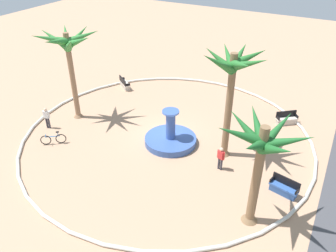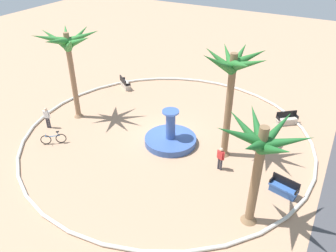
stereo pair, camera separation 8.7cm
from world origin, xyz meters
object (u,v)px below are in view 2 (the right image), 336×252
(palm_tree_near_fountain, at_px, (260,149))
(bicycle_red_frame, at_px, (54,139))
(bench_north, at_px, (283,189))
(palm_tree_mid_plaza, at_px, (232,75))
(person_cyclist_photo, at_px, (221,158))
(palm_tree_by_curb, at_px, (68,48))
(bench_east, at_px, (287,120))
(person_cyclist_helmet, at_px, (47,117))
(fountain, at_px, (171,139))
(bench_west, at_px, (125,84))

(palm_tree_near_fountain, distance_m, bicycle_red_frame, 14.39)
(bicycle_red_frame, bearing_deg, bench_north, 99.58)
(palm_tree_mid_plaza, height_order, person_cyclist_photo, palm_tree_mid_plaza)
(palm_tree_by_curb, relative_size, bicycle_red_frame, 5.00)
(palm_tree_near_fountain, bearing_deg, palm_tree_by_curb, -105.12)
(palm_tree_near_fountain, xyz_separation_m, person_cyclist_photo, (-3.19, -2.81, -3.56))
(bench_east, relative_size, bicycle_red_frame, 1.13)
(palm_tree_by_curb, distance_m, palm_tree_mid_plaza, 11.72)
(palm_tree_by_curb, bearing_deg, palm_tree_near_fountain, 74.88)
(person_cyclist_helmet, bearing_deg, fountain, 106.19)
(fountain, distance_m, palm_tree_mid_plaza, 6.43)
(bench_west, bearing_deg, bench_east, 92.23)
(palm_tree_mid_plaza, bearing_deg, bench_north, 65.26)
(bicycle_red_frame, distance_m, person_cyclist_photo, 11.37)
(bench_north, bearing_deg, person_cyclist_photo, -94.91)
(palm_tree_near_fountain, height_order, bicycle_red_frame, palm_tree_near_fountain)
(bench_east, distance_m, person_cyclist_photo, 7.87)
(bench_north, bearing_deg, person_cyclist_helmet, -85.99)
(palm_tree_near_fountain, height_order, bench_west, palm_tree_near_fountain)
(palm_tree_mid_plaza, bearing_deg, fountain, -81.32)
(palm_tree_by_curb, bearing_deg, bicycle_red_frame, 15.55)
(bench_east, xyz_separation_m, person_cyclist_photo, (7.48, -2.40, 0.54))
(palm_tree_by_curb, relative_size, palm_tree_mid_plaza, 0.96)
(palm_tree_mid_plaza, bearing_deg, person_cyclist_helmet, -75.97)
(palm_tree_by_curb, height_order, person_cyclist_photo, palm_tree_by_curb)
(person_cyclist_photo, bearing_deg, palm_tree_by_curb, -93.88)
(bench_west, distance_m, person_cyclist_photo, 13.78)
(bench_east, bearing_deg, person_cyclist_photo, -17.80)
(palm_tree_near_fountain, height_order, person_cyclist_photo, palm_tree_near_fountain)
(bench_west, bearing_deg, fountain, 53.35)
(palm_tree_near_fountain, distance_m, palm_tree_mid_plaza, 5.85)
(fountain, relative_size, bench_west, 2.23)
(bench_west, height_order, person_cyclist_helmet, person_cyclist_helmet)
(palm_tree_by_curb, distance_m, person_cyclist_helmet, 5.23)
(palm_tree_mid_plaza, distance_m, person_cyclist_photo, 4.97)
(palm_tree_by_curb, height_order, person_cyclist_helmet, palm_tree_by_curb)
(palm_tree_by_curb, distance_m, bench_north, 16.79)
(bench_east, distance_m, bench_north, 7.96)
(fountain, bearing_deg, palm_tree_by_curb, -88.27)
(palm_tree_mid_plaza, xyz_separation_m, bench_east, (-5.86, 2.73, -5.23))
(person_cyclist_photo, bearing_deg, bicycle_red_frame, -75.45)
(fountain, xyz_separation_m, palm_tree_mid_plaza, (-0.56, 3.69, 5.24))
(bench_north, relative_size, bicycle_red_frame, 1.22)
(bench_west, distance_m, bench_north, 17.40)
(palm_tree_by_curb, xyz_separation_m, bench_west, (-6.11, 0.11, -5.19))
(bench_north, bearing_deg, palm_tree_mid_plaza, -114.74)
(bench_north, bearing_deg, bicycle_red_frame, -80.42)
(palm_tree_near_fountain, distance_m, bench_west, 18.31)
(bench_north, bearing_deg, palm_tree_by_curb, -94.13)
(fountain, height_order, bench_west, fountain)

